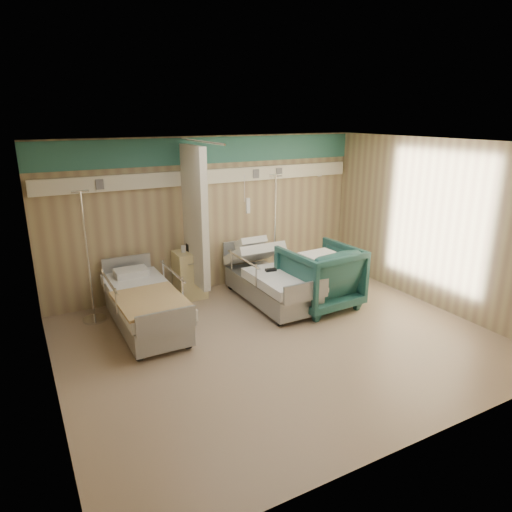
# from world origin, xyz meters

# --- Properties ---
(ground) EXTENTS (6.00, 5.00, 0.00)m
(ground) POSITION_xyz_m (0.00, 0.00, 0.00)
(ground) COLOR gray
(ground) RESTS_ON ground
(room_walls) EXTENTS (6.04, 5.04, 2.82)m
(room_walls) POSITION_xyz_m (-0.03, 0.25, 1.86)
(room_walls) COLOR tan
(room_walls) RESTS_ON ground
(bed_right) EXTENTS (1.00, 2.16, 0.63)m
(bed_right) POSITION_xyz_m (0.60, 1.30, 0.32)
(bed_right) COLOR white
(bed_right) RESTS_ON ground
(bed_left) EXTENTS (1.00, 2.16, 0.63)m
(bed_left) POSITION_xyz_m (-1.60, 1.30, 0.32)
(bed_left) COLOR white
(bed_left) RESTS_ON ground
(bedside_cabinet) EXTENTS (0.50, 0.48, 0.85)m
(bedside_cabinet) POSITION_xyz_m (-0.55, 2.20, 0.42)
(bedside_cabinet) COLOR beige
(bedside_cabinet) RESTS_ON ground
(visitor_armchair) EXTENTS (1.20, 1.23, 1.06)m
(visitor_armchair) POSITION_xyz_m (1.25, 0.77, 0.53)
(visitor_armchair) COLOR #1F4D49
(visitor_armchair) RESTS_ON ground
(waffle_blanket) EXTENTS (0.61, 0.55, 0.07)m
(waffle_blanket) POSITION_xyz_m (1.23, 0.74, 1.10)
(waffle_blanket) COLOR white
(waffle_blanket) RESTS_ON visitor_armchair
(iv_stand_right) EXTENTS (0.38, 0.38, 2.12)m
(iv_stand_right) POSITION_xyz_m (1.10, 2.02, 0.43)
(iv_stand_right) COLOR silver
(iv_stand_right) RESTS_ON ground
(iv_stand_left) EXTENTS (0.37, 0.37, 2.09)m
(iv_stand_left) POSITION_xyz_m (-2.25, 2.00, 0.43)
(iv_stand_left) COLOR silver
(iv_stand_left) RESTS_ON ground
(call_remote) EXTENTS (0.20, 0.11, 0.04)m
(call_remote) POSITION_xyz_m (0.52, 1.17, 0.65)
(call_remote) COLOR black
(call_remote) RESTS_ON bed_right
(tan_blanket) EXTENTS (0.93, 1.16, 0.04)m
(tan_blanket) POSITION_xyz_m (-1.63, 0.84, 0.65)
(tan_blanket) COLOR tan
(tan_blanket) RESTS_ON bed_left
(toiletry_bag) EXTENTS (0.26, 0.18, 0.13)m
(toiletry_bag) POSITION_xyz_m (-0.44, 2.21, 0.92)
(toiletry_bag) COLOR black
(toiletry_bag) RESTS_ON bedside_cabinet
(white_cup) EXTENTS (0.08, 0.08, 0.12)m
(white_cup) POSITION_xyz_m (-0.64, 2.22, 0.91)
(white_cup) COLOR white
(white_cup) RESTS_ON bedside_cabinet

